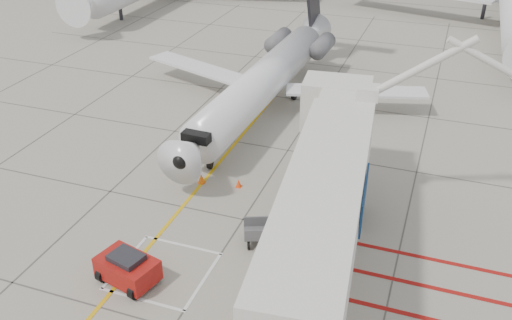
% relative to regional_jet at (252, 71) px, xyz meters
% --- Properties ---
extents(ground_plane, '(260.00, 260.00, 0.00)m').
position_rel_regional_jet_xyz_m(ground_plane, '(3.50, -15.03, -3.78)').
color(ground_plane, '#9F9889').
rests_on(ground_plane, ground).
extents(regional_jet, '(23.91, 29.66, 7.56)m').
position_rel_regional_jet_xyz_m(regional_jet, '(0.00, 0.00, 0.00)').
color(regional_jet, white).
rests_on(regional_jet, ground_plane).
extents(jet_bridge, '(11.66, 21.15, 8.10)m').
position_rel_regional_jet_xyz_m(jet_bridge, '(8.51, -15.35, 0.27)').
color(jet_bridge, silver).
rests_on(jet_bridge, ground_plane).
extents(pushback_tug, '(2.98, 2.27, 1.54)m').
position_rel_regional_jet_xyz_m(pushback_tug, '(0.37, -17.16, -3.01)').
color(pushback_tug, '#A0130F').
rests_on(pushback_tug, ground_plane).
extents(baggage_cart, '(2.22, 1.84, 1.21)m').
position_rel_regional_jet_xyz_m(baggage_cart, '(5.13, -12.49, -3.18)').
color(baggage_cart, '#515155').
rests_on(baggage_cart, ground_plane).
extents(ground_power_unit, '(2.65, 2.18, 1.82)m').
position_rel_regional_jet_xyz_m(ground_power_unit, '(7.01, -13.20, -2.87)').
color(ground_power_unit, silver).
rests_on(ground_power_unit, ground_plane).
extents(cone_nose, '(0.41, 0.41, 0.57)m').
position_rel_regional_jet_xyz_m(cone_nose, '(-0.05, -8.43, -3.50)').
color(cone_nose, '#FF660D').
rests_on(cone_nose, ground_plane).
extents(cone_side, '(0.34, 0.34, 0.48)m').
position_rel_regional_jet_xyz_m(cone_side, '(2.12, -8.13, -3.54)').
color(cone_side, '#FF420D').
rests_on(cone_side, ground_plane).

